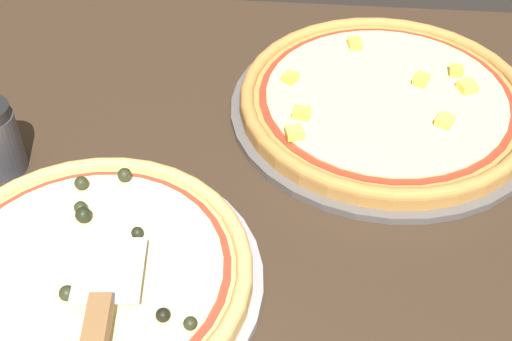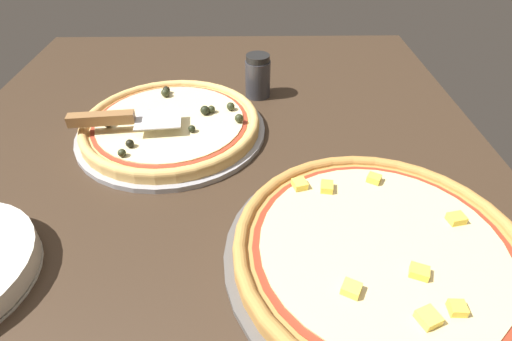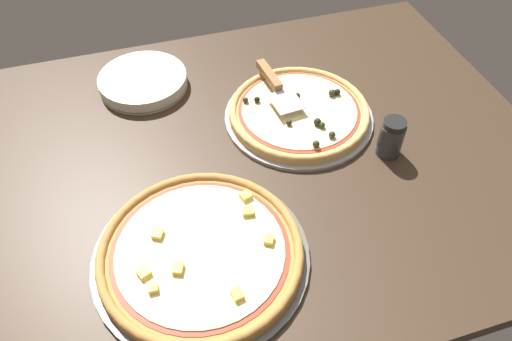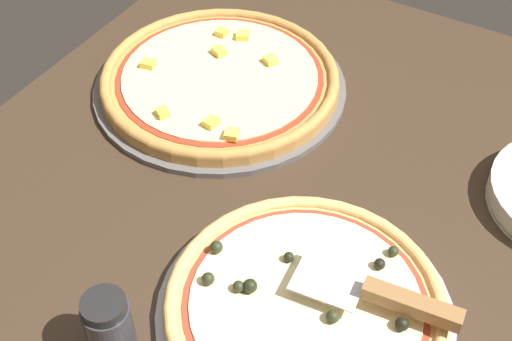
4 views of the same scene
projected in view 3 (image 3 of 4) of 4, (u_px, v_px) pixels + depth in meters
The scene contains 8 objects.
ground_plane at pixel (275, 156), 118.56cm from camera, with size 126.87×105.31×3.60cm, color #38281C.
pizza_pan_front at pixel (299, 117), 124.48cm from camera, with size 36.93×36.93×1.00cm, color #939399.
pizza_front at pixel (299, 111), 123.15cm from camera, with size 34.71×34.71×3.82cm.
pizza_pan_back at pixel (201, 257), 96.84cm from camera, with size 42.22×42.22×1.00cm, color #565451.
pizza_back at pixel (201, 252), 95.48cm from camera, with size 39.69×39.69×3.16cm.
serving_spatula at pixel (273, 80), 126.09cm from camera, with size 7.69×20.66×2.00cm.
plate_stack at pixel (143, 81), 132.11cm from camera, with size 23.21×23.21×3.50cm.
parmesan_shaker at pixel (391, 138), 113.29cm from camera, with size 5.66×5.66×9.66cm.
Camera 3 is at (28.68, 77.58, 83.34)cm, focal length 35.00 mm.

